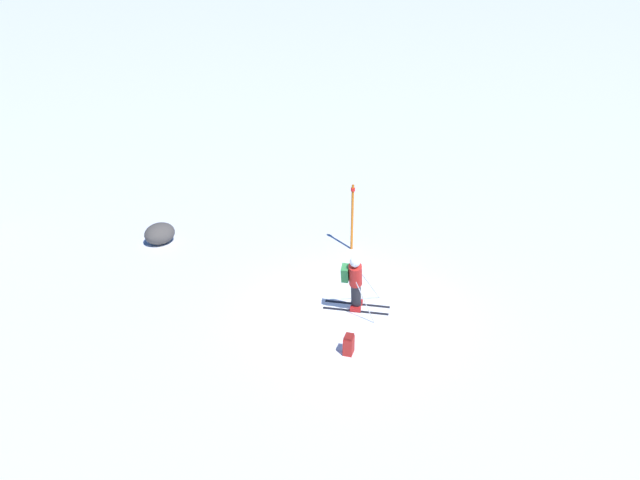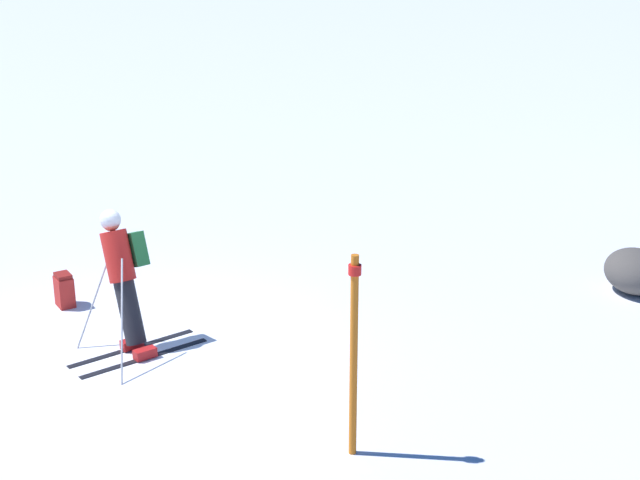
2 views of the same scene
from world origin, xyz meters
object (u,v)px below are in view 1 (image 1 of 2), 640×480
skier (355,281)px  trail_marker (352,215)px  spare_backpack (349,345)px  exposed_boulder_0 (160,233)px

skier → trail_marker: size_ratio=0.85×
skier → spare_backpack: size_ratio=3.67×
spare_backpack → exposed_boulder_0: size_ratio=0.49×
skier → exposed_boulder_0: 7.45m
exposed_boulder_0 → trail_marker: 6.25m
exposed_boulder_0 → trail_marker: bearing=-55.7°
trail_marker → skier: bearing=-143.3°
skier → exposed_boulder_0: (-0.42, 7.41, -0.68)m
exposed_boulder_0 → trail_marker: (3.49, -5.11, 0.85)m
skier → spare_backpack: skier is taller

